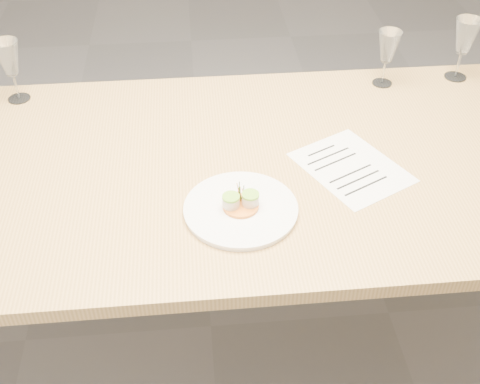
{
  "coord_description": "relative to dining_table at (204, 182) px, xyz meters",
  "views": [
    {
      "loc": [
        -0.02,
        -1.37,
        1.8
      ],
      "look_at": [
        0.09,
        -0.19,
        0.8
      ],
      "focal_mm": 45.0,
      "sensor_mm": 36.0,
      "label": 1
    }
  ],
  "objects": [
    {
      "name": "recipe_sheet",
      "position": [
        0.42,
        -0.06,
        0.07
      ],
      "size": [
        0.35,
        0.38,
        0.0
      ],
      "rotation": [
        0.0,
        0.0,
        0.48
      ],
      "color": "white",
      "rests_on": "dining_table"
    },
    {
      "name": "wine_glass_1",
      "position": [
        -0.59,
        0.41,
        0.21
      ],
      "size": [
        0.08,
        0.08,
        0.21
      ],
      "color": "white",
      "rests_on": "dining_table"
    },
    {
      "name": "wine_glass_3",
      "position": [
        0.9,
        0.42,
        0.22
      ],
      "size": [
        0.09,
        0.09,
        0.21
      ],
      "color": "white",
      "rests_on": "dining_table"
    },
    {
      "name": "wine_glass_2",
      "position": [
        0.64,
        0.4,
        0.2
      ],
      "size": [
        0.08,
        0.08,
        0.19
      ],
      "color": "white",
      "rests_on": "dining_table"
    },
    {
      "name": "dining_table",
      "position": [
        0.0,
        0.0,
        0.0
      ],
      "size": [
        2.4,
        1.0,
        0.75
      ],
      "color": "tan",
      "rests_on": "ground"
    },
    {
      "name": "dinner_plate",
      "position": [
        0.09,
        -0.21,
        0.08
      ],
      "size": [
        0.3,
        0.3,
        0.08
      ],
      "rotation": [
        0.0,
        0.0,
        0.22
      ],
      "color": "white",
      "rests_on": "dining_table"
    },
    {
      "name": "ground",
      "position": [
        0.0,
        0.0,
        -0.68
      ],
      "size": [
        7.0,
        7.0,
        0.0
      ],
      "primitive_type": "plane",
      "color": "slate",
      "rests_on": "ground"
    }
  ]
}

